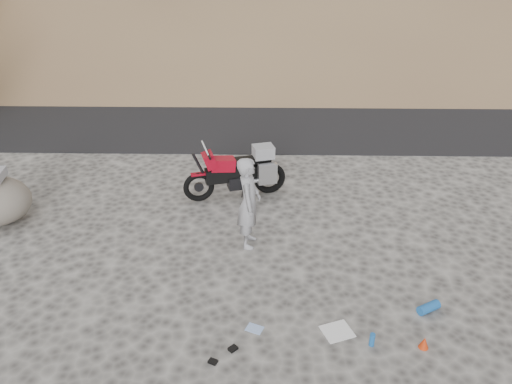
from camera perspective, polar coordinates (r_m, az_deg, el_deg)
ground at (r=9.48m, az=-0.01°, el=-9.31°), size 140.00×140.00×0.00m
road at (r=17.50m, az=0.58°, el=8.91°), size 120.00×7.00×0.05m
motorcycle at (r=11.77m, az=-1.86°, el=2.29°), size 2.43×1.12×1.48m
man at (r=10.30m, az=-0.79°, el=-5.88°), size 0.50×0.72×1.92m
gear_white_cloth at (r=8.42m, az=9.26°, el=-15.44°), size 0.58×0.55×0.02m
gear_blue_mat at (r=9.10m, az=19.12°, el=-12.37°), size 0.44×0.35×0.16m
gear_bottle at (r=8.23m, az=13.12°, el=-16.12°), size 0.11×0.11×0.23m
gear_funnel at (r=8.42m, az=18.66°, el=-16.00°), size 0.17×0.17×0.20m
gear_glove_a at (r=7.89m, az=-4.94°, el=-18.74°), size 0.16×0.14×0.04m
gear_glove_b at (r=8.04m, az=-2.66°, el=-17.44°), size 0.17×0.17×0.05m
gear_blue_cloth at (r=8.37m, az=-0.17°, el=-15.35°), size 0.32×0.28×0.01m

